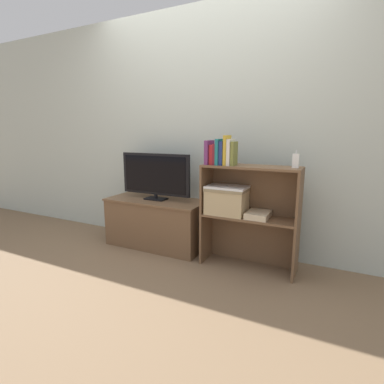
% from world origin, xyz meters
% --- Properties ---
extents(ground_plane, '(16.00, 16.00, 0.00)m').
position_xyz_m(ground_plane, '(0.00, 0.00, 0.00)').
color(ground_plane, brown).
extents(wall_back, '(10.00, 0.05, 2.40)m').
position_xyz_m(wall_back, '(0.00, 0.48, 1.20)').
color(wall_back, '#B2BCB2').
rests_on(wall_back, ground_plane).
extents(tv_stand, '(1.05, 0.46, 0.51)m').
position_xyz_m(tv_stand, '(-0.46, 0.22, 0.25)').
color(tv_stand, brown).
rests_on(tv_stand, ground_plane).
extents(tv, '(0.79, 0.14, 0.48)m').
position_xyz_m(tv, '(-0.46, 0.22, 0.76)').
color(tv, black).
rests_on(tv, tv_stand).
extents(bookshelf_lower_tier, '(0.84, 0.28, 0.48)m').
position_xyz_m(bookshelf_lower_tier, '(0.56, 0.20, 0.30)').
color(bookshelf_lower_tier, brown).
rests_on(bookshelf_lower_tier, ground_plane).
extents(bookshelf_upper_tier, '(0.84, 0.28, 0.44)m').
position_xyz_m(bookshelf_upper_tier, '(0.56, 0.20, 0.75)').
color(bookshelf_upper_tier, brown).
rests_on(bookshelf_upper_tier, bookshelf_lower_tier).
extents(book_plum, '(0.03, 0.16, 0.21)m').
position_xyz_m(book_plum, '(0.19, 0.10, 1.02)').
color(book_plum, '#6B2D66').
rests_on(book_plum, bookshelf_upper_tier).
extents(book_crimson, '(0.03, 0.12, 0.17)m').
position_xyz_m(book_crimson, '(0.23, 0.10, 1.00)').
color(book_crimson, '#B22328').
rests_on(book_crimson, bookshelf_upper_tier).
extents(book_maroon, '(0.02, 0.13, 0.18)m').
position_xyz_m(book_maroon, '(0.26, 0.10, 1.01)').
color(book_maroon, maroon).
rests_on(book_maroon, bookshelf_upper_tier).
extents(book_teal, '(0.03, 0.16, 0.22)m').
position_xyz_m(book_teal, '(0.29, 0.10, 1.03)').
color(book_teal, '#1E7075').
rests_on(book_teal, bookshelf_upper_tier).
extents(book_navy, '(0.03, 0.13, 0.20)m').
position_xyz_m(book_navy, '(0.32, 0.10, 1.02)').
color(book_navy, navy).
rests_on(book_navy, bookshelf_upper_tier).
extents(book_mustard, '(0.03, 0.13, 0.25)m').
position_xyz_m(book_mustard, '(0.35, 0.10, 1.04)').
color(book_mustard, gold).
rests_on(book_mustard, bookshelf_upper_tier).
extents(book_ivory, '(0.03, 0.14, 0.22)m').
position_xyz_m(book_ivory, '(0.39, 0.10, 1.03)').
color(book_ivory, silver).
rests_on(book_ivory, bookshelf_upper_tier).
extents(book_olive, '(0.03, 0.12, 0.20)m').
position_xyz_m(book_olive, '(0.42, 0.10, 1.02)').
color(book_olive, olive).
rests_on(book_olive, bookshelf_upper_tier).
extents(baby_monitor, '(0.05, 0.03, 0.14)m').
position_xyz_m(baby_monitor, '(0.92, 0.14, 0.97)').
color(baby_monitor, white).
rests_on(baby_monitor, bookshelf_upper_tier).
extents(storage_basket_left, '(0.35, 0.25, 0.24)m').
position_xyz_m(storage_basket_left, '(0.36, 0.13, 0.60)').
color(storage_basket_left, tan).
rests_on(storage_basket_left, bookshelf_lower_tier).
extents(laptop, '(0.36, 0.23, 0.02)m').
position_xyz_m(laptop, '(0.36, 0.13, 0.72)').
color(laptop, white).
rests_on(laptop, storage_basket_left).
extents(magazine_stack, '(0.19, 0.24, 0.05)m').
position_xyz_m(magazine_stack, '(0.64, 0.13, 0.50)').
color(magazine_stack, beige).
rests_on(magazine_stack, bookshelf_lower_tier).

